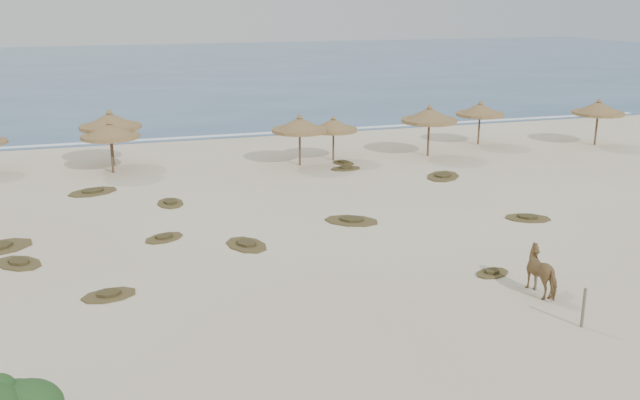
# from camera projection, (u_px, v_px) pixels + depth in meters

# --- Properties ---
(ground) EXTENTS (160.00, 160.00, 0.00)m
(ground) POSITION_uv_depth(u_px,v_px,m) (312.00, 272.00, 24.99)
(ground) COLOR beige
(ground) RESTS_ON ground
(ocean) EXTENTS (200.00, 100.00, 0.01)m
(ocean) POSITION_uv_depth(u_px,v_px,m) (151.00, 69.00, 93.88)
(ocean) COLOR navy
(ocean) RESTS_ON ground
(foam_line) EXTENTS (70.00, 0.60, 0.01)m
(foam_line) POSITION_uv_depth(u_px,v_px,m) (205.00, 137.00, 48.87)
(foam_line) COLOR white
(foam_line) RESTS_ON ground
(palapa_1) EXTENTS (3.53, 3.53, 2.95)m
(palapa_1) POSITION_uv_depth(u_px,v_px,m) (110.00, 131.00, 38.37)
(palapa_1) COLOR brown
(palapa_1) RESTS_ON ground
(palapa_2) EXTENTS (4.00, 4.00, 3.23)m
(palapa_2) POSITION_uv_depth(u_px,v_px,m) (110.00, 122.00, 40.09)
(palapa_2) COLOR brown
(palapa_2) RESTS_ON ground
(palapa_3) EXTENTS (3.37, 3.37, 2.96)m
(palapa_3) POSITION_uv_depth(u_px,v_px,m) (300.00, 125.00, 40.12)
(palapa_3) COLOR brown
(palapa_3) RESTS_ON ground
(palapa_4) EXTENTS (3.12, 3.12, 2.65)m
(palapa_4) POSITION_uv_depth(u_px,v_px,m) (333.00, 126.00, 41.43)
(palapa_4) COLOR brown
(palapa_4) RESTS_ON ground
(palapa_5) EXTENTS (4.45, 4.45, 3.15)m
(palapa_5) POSITION_uv_depth(u_px,v_px,m) (429.00, 116.00, 42.40)
(palapa_5) COLOR brown
(palapa_5) RESTS_ON ground
(palapa_6) EXTENTS (3.14, 3.14, 2.89)m
(palapa_6) POSITION_uv_depth(u_px,v_px,m) (480.00, 110.00, 45.79)
(palapa_6) COLOR brown
(palapa_6) RESTS_ON ground
(palapa_7) EXTENTS (3.56, 3.56, 3.05)m
(palapa_7) POSITION_uv_depth(u_px,v_px,m) (598.00, 109.00, 45.58)
(palapa_7) COLOR brown
(palapa_7) RESTS_ON ground
(horse) EXTENTS (0.89, 1.81, 1.50)m
(horse) POSITION_uv_depth(u_px,v_px,m) (544.00, 272.00, 23.01)
(horse) COLOR #9C7746
(horse) RESTS_ON ground
(fence_post_near) EXTENTS (0.11, 0.11, 1.22)m
(fence_post_near) POSITION_uv_depth(u_px,v_px,m) (583.00, 308.00, 20.69)
(fence_post_near) COLOR #6F6453
(fence_post_near) RESTS_ON ground
(fence_post_far) EXTENTS (0.09, 0.09, 1.02)m
(fence_post_far) POSITION_uv_depth(u_px,v_px,m) (537.00, 276.00, 23.31)
(fence_post_far) COLOR #6F6453
(fence_post_far) RESTS_ON ground
(scrub_0) EXTENTS (2.26, 2.35, 0.16)m
(scrub_0) POSITION_uv_depth(u_px,v_px,m) (19.00, 263.00, 25.71)
(scrub_0) COLOR brown
(scrub_0) RESTS_ON ground
(scrub_2) EXTENTS (2.01, 1.82, 0.16)m
(scrub_2) POSITION_uv_depth(u_px,v_px,m) (164.00, 238.00, 28.39)
(scrub_2) COLOR brown
(scrub_2) RESTS_ON ground
(scrub_3) EXTENTS (2.82, 2.55, 0.16)m
(scrub_3) POSITION_uv_depth(u_px,v_px,m) (352.00, 220.00, 30.57)
(scrub_3) COLOR brown
(scrub_3) RESTS_ON ground
(scrub_4) EXTENTS (2.32, 1.99, 0.16)m
(scrub_4) POSITION_uv_depth(u_px,v_px,m) (528.00, 218.00, 30.92)
(scrub_4) COLOR brown
(scrub_4) RESTS_ON ground
(scrub_5) EXTENTS (2.89, 2.99, 0.16)m
(scrub_5) POSITION_uv_depth(u_px,v_px,m) (443.00, 176.00, 38.07)
(scrub_5) COLOR brown
(scrub_5) RESTS_ON ground
(scrub_6) EXTENTS (2.89, 2.44, 0.16)m
(scrub_6) POSITION_uv_depth(u_px,v_px,m) (93.00, 192.00, 35.04)
(scrub_6) COLOR brown
(scrub_6) RESTS_ON ground
(scrub_7) EXTENTS (1.78, 1.20, 0.16)m
(scrub_7) POSITION_uv_depth(u_px,v_px,m) (346.00, 168.00, 39.78)
(scrub_7) COLOR brown
(scrub_7) RESTS_ON ground
(scrub_9) EXTENTS (1.98, 2.43, 0.16)m
(scrub_9) POSITION_uv_depth(u_px,v_px,m) (246.00, 244.00, 27.61)
(scrub_9) COLOR brown
(scrub_9) RESTS_ON ground
(scrub_10) EXTENTS (1.46, 1.78, 0.16)m
(scrub_10) POSITION_uv_depth(u_px,v_px,m) (343.00, 163.00, 41.13)
(scrub_10) COLOR brown
(scrub_10) RESTS_ON ground
(scrub_11) EXTENTS (1.98, 1.50, 0.16)m
(scrub_11) POSITION_uv_depth(u_px,v_px,m) (109.00, 295.00, 22.97)
(scrub_11) COLOR brown
(scrub_11) RESTS_ON ground
(scrub_12) EXTENTS (1.53, 1.22, 0.16)m
(scrub_12) POSITION_uv_depth(u_px,v_px,m) (492.00, 273.00, 24.80)
(scrub_12) COLOR brown
(scrub_12) RESTS_ON ground
(scrub_13) EXTENTS (1.22, 1.86, 0.16)m
(scrub_13) POSITION_uv_depth(u_px,v_px,m) (170.00, 203.00, 33.14)
(scrub_13) COLOR brown
(scrub_13) RESTS_ON ground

